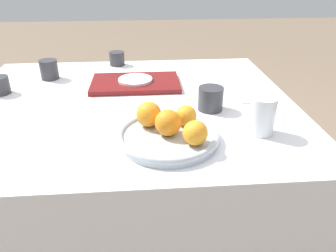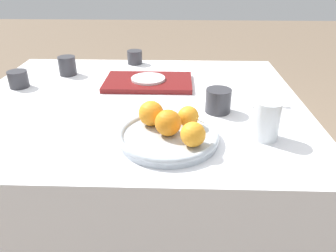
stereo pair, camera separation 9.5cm
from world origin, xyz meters
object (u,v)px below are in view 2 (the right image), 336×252
Objects in this scene: fruit_platter at (168,136)px; orange_1 at (151,113)px; water_glass at (266,120)px; serving_tray at (148,82)px; cup_3 at (135,57)px; cup_1 at (67,66)px; cup_0 at (218,101)px; orange_2 at (188,117)px; orange_0 at (193,134)px; side_plate at (148,79)px; napkin at (267,101)px; orange_3 at (168,123)px; cup_2 at (18,79)px.

fruit_platter is 0.09m from orange_1.
water_glass reaches higher than serving_tray.
water_glass reaches higher than cup_3.
orange_1 is 0.68m from cup_1.
cup_1 reaches higher than cup_0.
cup_1 is at bearing 128.70° from orange_1.
water_glass is at bearing -36.32° from cup_1.
cup_0 is 1.04× the size of cup_1.
orange_2 is at bearing -124.73° from cup_0.
orange_0 is 0.85m from cup_1.
side_plate is (-0.05, 0.42, -0.04)m from orange_1.
orange_1 reaches higher than napkin.
cup_0 reaches higher than serving_tray.
fruit_platter is at bearing -76.00° from cup_3.
water_glass is 0.89m from cup_3.
serving_tray is 4.92× the size of cup_3.
orange_2 is 0.45× the size of side_plate.
cup_0 is at bearing -44.77° from side_plate.
serving_tray is at bearing 110.69° from orange_2.
fruit_platter is 4.64× the size of orange_2.
fruit_platter is at bearing -140.21° from napkin.
cup_1 is at bearing 128.96° from orange_3.
orange_2 is at bearing -69.31° from serving_tray.
cup_3 is (-0.19, 0.77, 0.02)m from fruit_platter.
orange_2 reaches higher than cup_2.
cup_3 is at bearing 107.52° from orange_0.
water_glass reaches higher than orange_1.
orange_1 is 0.92× the size of cup_1.
fruit_platter is 0.04m from orange_3.
side_plate is 0.38m from cup_0.
water_glass is at bearing 21.80° from orange_0.
serving_tray is 0.31m from cup_3.
orange_0 reaches higher than fruit_platter.
napkin is at bearing -20.59° from side_plate.
fruit_platter is 4.32× the size of orange_0.
orange_3 is 0.98× the size of cup_2.
cup_2 is at bearing 146.00° from fruit_platter.
water_glass is at bearing -5.63° from orange_1.
side_plate is at bearing 101.78° from fruit_platter.
side_plate is 0.31m from cup_3.
cup_2 is 0.58× the size of napkin.
serving_tray is at bearing 101.78° from orange_3.
cup_1 is at bearing 163.19° from side_plate.
cup_3 is (0.29, 0.18, -0.01)m from cup_1.
cup_0 is (0.27, -0.26, 0.03)m from serving_tray.
orange_1 is 0.88× the size of cup_0.
orange_2 is 0.76m from cup_1.
napkin is (0.30, 0.25, -0.05)m from orange_2.
orange_1 is 0.34m from water_glass.
cup_1 is (-0.55, 0.65, -0.01)m from orange_0.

